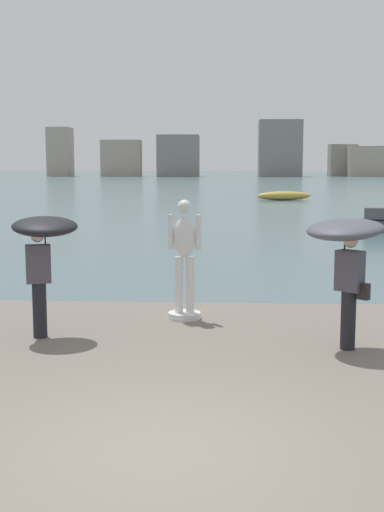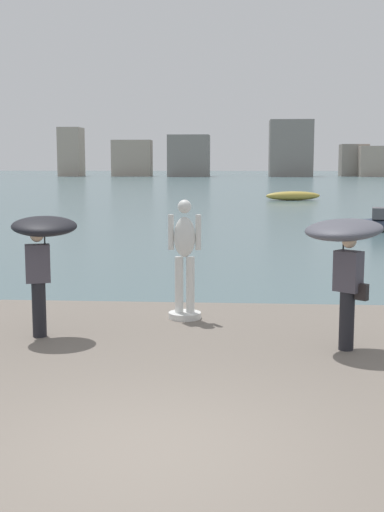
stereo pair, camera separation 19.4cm
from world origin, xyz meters
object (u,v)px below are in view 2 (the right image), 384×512
Objects in this scene: statue_white_figure at (185,263)px; onlooker_left at (43,241)px; boat_near at (293,196)px; onlooker_right at (345,244)px.

statue_white_figure reaches higher than onlooker_left.
statue_white_figure is 1.08× the size of onlooker_left.
boat_near is (5.37, 45.02, -1.03)m from statue_white_figure.
onlooker_right is at bearing -35.58° from statue_white_figure.
boat_near is at bearing 86.49° from onlooker_right.
statue_white_figure is at bearing 144.42° from onlooker_right.
onlooker_left is at bearing 174.92° from onlooker_right.
statue_white_figure is 3.13m from onlooker_right.
boat_near is (2.87, 46.81, -1.59)m from onlooker_right.
onlooker_left is at bearing -99.19° from boat_near.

